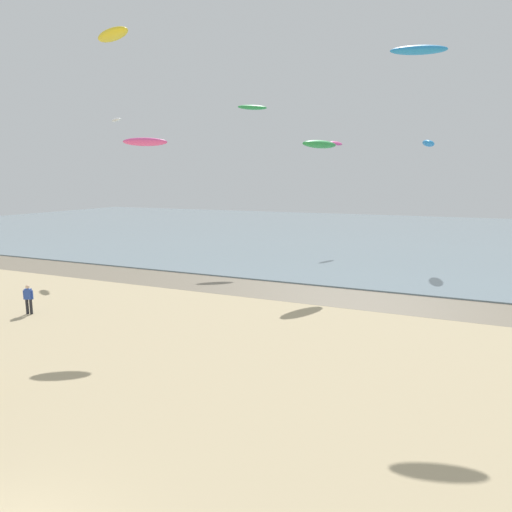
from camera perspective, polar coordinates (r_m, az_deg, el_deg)
wet_sand_strip at (r=31.27m, az=7.98°, el=-4.79°), size 120.00×5.03×0.01m
sea at (r=67.61m, az=16.93°, el=2.56°), size 160.00×70.00×0.10m
person_mid_beach at (r=29.51m, az=-26.15°, el=-4.71°), size 0.53×0.35×1.71m
kite_aloft_0 at (r=52.41m, az=9.80°, el=13.48°), size 1.49×2.43×0.66m
kite_aloft_2 at (r=45.90m, az=-0.44°, el=17.79°), size 2.81×2.49×0.59m
kite_aloft_3 at (r=33.04m, az=-17.20°, el=24.53°), size 3.60×2.38×0.63m
kite_aloft_4 at (r=43.22m, az=-16.78°, el=15.70°), size 1.89×1.51×0.36m
kite_aloft_5 at (r=25.83m, az=-13.45°, el=13.47°), size 2.40×1.88×0.58m
kite_aloft_6 at (r=45.31m, az=20.41°, el=12.84°), size 1.53×3.35×0.77m
kite_aloft_7 at (r=34.66m, az=7.82°, el=13.44°), size 2.41×3.69×0.59m
kite_aloft_8 at (r=24.05m, az=19.35°, el=22.76°), size 2.68×1.51×0.48m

